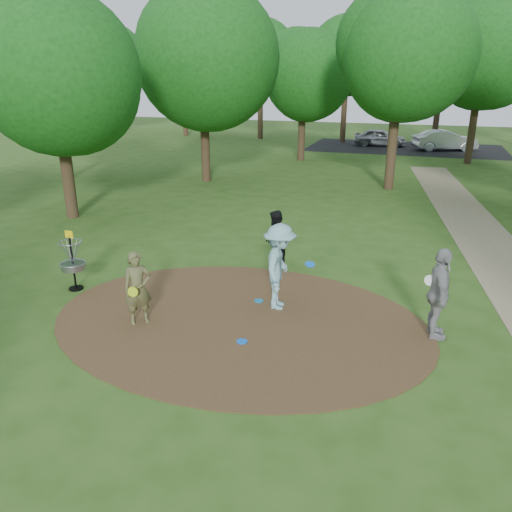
% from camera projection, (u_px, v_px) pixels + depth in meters
% --- Properties ---
extents(ground, '(100.00, 100.00, 0.00)m').
position_uv_depth(ground, '(239.00, 320.00, 10.99)').
color(ground, '#2D5119').
rests_on(ground, ground).
extents(dirt_clearing, '(8.40, 8.40, 0.02)m').
position_uv_depth(dirt_clearing, '(239.00, 320.00, 10.99)').
color(dirt_clearing, '#47301C').
rests_on(dirt_clearing, ground).
extents(parking_lot, '(14.00, 8.00, 0.01)m').
position_uv_depth(parking_lot, '(405.00, 148.00, 37.11)').
color(parking_lot, black).
rests_on(parking_lot, ground).
extents(player_observer_with_disc, '(0.70, 0.68, 1.62)m').
position_uv_depth(player_observer_with_disc, '(138.00, 288.00, 10.63)').
color(player_observer_with_disc, brown).
rests_on(player_observer_with_disc, ground).
extents(player_throwing_with_disc, '(1.31, 1.38, 2.01)m').
position_uv_depth(player_throwing_with_disc, '(279.00, 267.00, 11.28)').
color(player_throwing_with_disc, '#83B9C4').
rests_on(player_throwing_with_disc, ground).
extents(player_walking_with_disc, '(0.67, 0.83, 1.65)m').
position_uv_depth(player_walking_with_disc, '(275.00, 240.00, 13.71)').
color(player_walking_with_disc, black).
rests_on(player_walking_with_disc, ground).
extents(player_waiting_with_disc, '(0.63, 1.18, 1.92)m').
position_uv_depth(player_waiting_with_disc, '(439.00, 294.00, 9.99)').
color(player_waiting_with_disc, '#949597').
rests_on(player_waiting_with_disc, ground).
extents(disc_ground_cyan, '(0.22, 0.22, 0.02)m').
position_uv_depth(disc_ground_cyan, '(259.00, 301.00, 11.88)').
color(disc_ground_cyan, '#1778B8').
rests_on(disc_ground_cyan, dirt_clearing).
extents(disc_ground_blue, '(0.22, 0.22, 0.02)m').
position_uv_depth(disc_ground_blue, '(242.00, 341.00, 10.07)').
color(disc_ground_blue, blue).
rests_on(disc_ground_blue, dirt_clearing).
extents(car_left, '(3.83, 1.58, 1.30)m').
position_uv_depth(car_left, '(380.00, 137.00, 37.88)').
color(car_left, '#96979D').
rests_on(car_left, ground).
extents(car_right, '(4.63, 2.87, 1.44)m').
position_uv_depth(car_right, '(445.00, 140.00, 35.55)').
color(car_right, '#B5B8BD').
rests_on(car_right, ground).
extents(disc_golf_basket, '(0.63, 0.63, 1.54)m').
position_uv_depth(disc_golf_basket, '(72.00, 257.00, 12.31)').
color(disc_golf_basket, black).
rests_on(disc_golf_basket, ground).
extents(tree_ring, '(36.56, 45.47, 9.24)m').
position_uv_depth(tree_ring, '(359.00, 69.00, 17.02)').
color(tree_ring, '#332316').
rests_on(tree_ring, ground).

